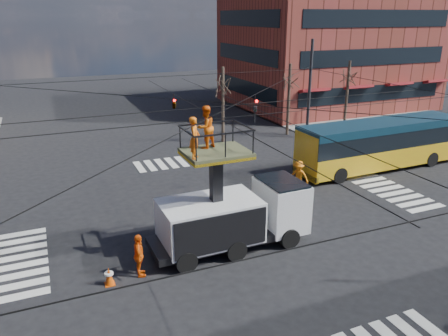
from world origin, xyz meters
TOP-DOWN VIEW (x-y plane):
  - ground at (0.00, 0.00)m, footprint 120.00×120.00m
  - sidewalk_ne at (21.00, 21.00)m, footprint 18.00×18.00m
  - crosswalks at (0.00, 0.00)m, footprint 22.40×22.40m
  - building_ne at (21.98, 23.98)m, footprint 20.06×16.06m
  - overhead_network at (-0.07, 0.40)m, footprint 24.24×24.24m
  - tree_a at (5.00, 13.50)m, footprint 2.00×2.00m
  - tree_b at (11.00, 13.50)m, footprint 2.00×2.00m
  - tree_c at (17.00, 13.50)m, footprint 2.00×2.00m
  - utility_truck at (-1.12, -2.23)m, footprint 7.03×2.74m
  - city_bus at (12.13, 3.54)m, footprint 11.96×2.87m
  - traffic_cone at (-6.69, -3.14)m, footprint 0.36×0.36m
  - worker_ground at (-5.48, -3.01)m, footprint 0.58×1.10m
  - flagger at (4.92, 2.05)m, footprint 1.32×1.38m

SIDE VIEW (x-z plane):
  - ground at x=0.00m, z-range 0.00..0.00m
  - crosswalks at x=0.00m, z-range 0.00..0.02m
  - sidewalk_ne at x=21.00m, z-range 0.00..0.12m
  - traffic_cone at x=-6.69m, z-range 0.00..0.74m
  - worker_ground at x=-5.48m, z-range 0.00..1.79m
  - flagger at x=4.92m, z-range 0.00..1.88m
  - city_bus at x=12.13m, z-range 0.12..3.32m
  - utility_truck at x=-1.12m, z-range -1.09..5.21m
  - overhead_network at x=-0.07m, z-range 0.29..8.29m
  - tree_a at x=5.00m, z-range 1.63..7.63m
  - tree_b at x=11.00m, z-range 1.63..7.63m
  - tree_c at x=17.00m, z-range 1.63..7.63m
  - building_ne at x=21.98m, z-range 0.00..14.00m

